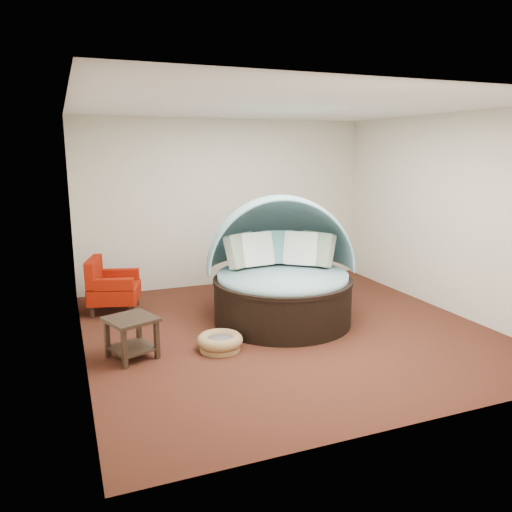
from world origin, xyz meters
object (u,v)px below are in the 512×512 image
object	(u,v)px
canopy_daybed	(282,263)
pet_basket	(220,342)
side_table	(132,332)
red_armchair	(111,287)

from	to	relation	value
canopy_daybed	pet_basket	xyz separation A→B (m)	(-1.11, -0.73, -0.69)
pet_basket	side_table	world-z (taller)	side_table
red_armchair	side_table	xyz separation A→B (m)	(0.05, -1.79, -0.06)
canopy_daybed	red_armchair	distance (m)	2.49
pet_basket	side_table	distance (m)	1.02
canopy_daybed	pet_basket	size ratio (longest dim) A/B	3.41
canopy_daybed	red_armchair	world-z (taller)	canopy_daybed
pet_basket	canopy_daybed	bearing A→B (deg)	33.33
pet_basket	red_armchair	world-z (taller)	red_armchair
pet_basket	red_armchair	bearing A→B (deg)	118.22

